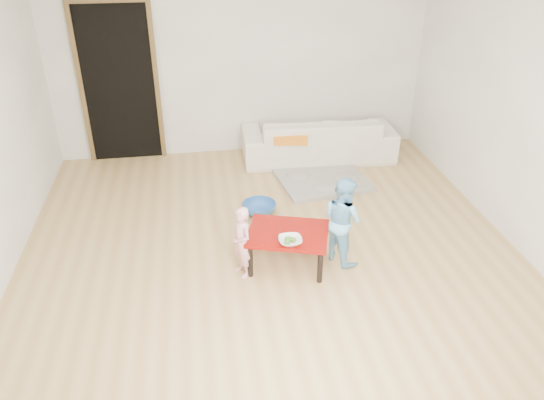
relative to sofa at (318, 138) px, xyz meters
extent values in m
cube|color=tan|center=(-0.99, -2.05, -0.30)|extent=(5.00, 5.00, 0.01)
cube|color=white|center=(-0.99, 0.45, 1.00)|extent=(5.00, 0.02, 2.60)
cube|color=white|center=(1.51, -2.05, 1.00)|extent=(0.02, 5.00, 2.60)
imported|color=white|center=(0.00, 0.00, 0.00)|extent=(2.08, 0.88, 0.60)
cube|color=orange|center=(-0.43, -0.24, 0.15)|extent=(0.49, 0.45, 0.12)
imported|color=white|center=(-0.87, -2.60, 0.10)|extent=(0.21, 0.21, 0.05)
imported|color=#FF7483|center=(-1.31, -2.49, 0.06)|extent=(0.26, 0.31, 0.71)
imported|color=#6CC3FA|center=(-0.32, -2.38, 0.15)|extent=(0.50, 0.54, 0.89)
imported|color=#2B5DA5|center=(-1.00, -1.38, -0.24)|extent=(0.38, 0.38, 0.12)
camera|label=1|loc=(-1.66, -6.56, 2.79)|focal=35.00mm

